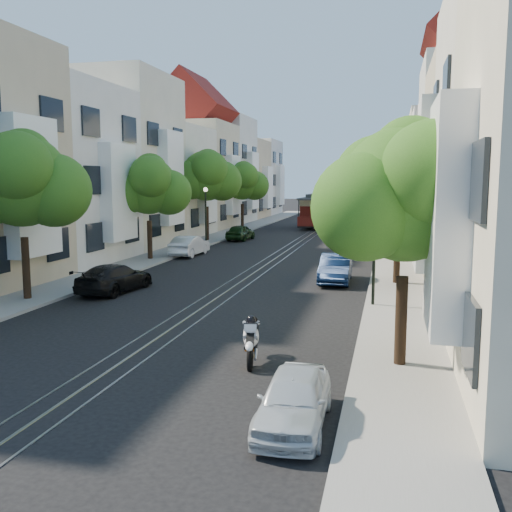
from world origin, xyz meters
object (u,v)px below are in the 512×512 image
Objects in this scene: tree_e_c at (398,183)px; parked_car_e_far at (372,237)px; parked_car_e_near at (294,399)px; cable_car at (316,210)px; parked_car_w_near at (115,278)px; tree_e_a at (408,197)px; tree_w_c at (207,177)px; tree_w_a at (22,182)px; sportbike_rider at (251,337)px; tree_w_b at (149,187)px; tree_e_d at (397,179)px; lamp_east at (375,233)px; tree_e_b at (401,182)px; parked_car_w_mid at (189,246)px; parked_car_w_far at (241,232)px; tree_w_d at (243,182)px; parked_car_e_mid at (336,269)px; lamp_west at (206,207)px.

tree_e_c is 6.50m from parked_car_e_far.
parked_car_e_far reaches higher than parked_car_e_near.
parked_car_w_near is at bearing -95.46° from cable_car.
tree_w_c reaches higher than tree_e_a.
sportbike_rider is at bearing -27.47° from tree_w_a.
tree_w_c is 16.62m from cable_car.
tree_e_c is 15.60m from tree_w_b.
tree_e_d is at bearing 63.59° from tree_w_a.
lamp_east is at bearing 57.97° from sportbike_rider.
tree_e_b reaches higher than cable_car.
parked_car_e_near is (12.26, -32.09, -4.51)m from tree_w_c.
tree_e_a is 0.77× the size of cable_car.
cable_car reaches higher than parked_car_w_mid.
tree_w_b reaches higher than lamp_east.
tree_e_a is at bearing -90.00° from tree_e_b.
tree_w_c is 9.66m from parked_car_w_mid.
tree_w_a is 38.58m from cable_car.
sportbike_rider is 31.05m from parked_car_w_far.
tree_e_c is 1.00× the size of tree_w_d.
tree_w_a reaches higher than lamp_east.
parked_car_w_near is (-11.93, 7.54, -3.78)m from tree_e_a.
tree_w_c reaches higher than parked_car_e_near.
parked_car_e_mid is at bearing 145.38° from parked_car_w_mid.
cable_car is (6.64, 14.90, -3.22)m from tree_w_c.
parked_car_e_mid is (-2.86, 12.12, -3.74)m from tree_e_a.
cable_car reaches higher than sportbike_rider.
parked_car_e_near is 0.77× the size of parked_car_w_near.
tree_w_a is 1.67× the size of parked_car_e_mid.
lamp_east is at bearing 8.57° from tree_w_a.
tree_e_d reaches higher than tree_w_d.
lamp_west reaches higher than parked_car_w_mid.
lamp_west is 18.81m from cable_car.
tree_w_a is at bearing 85.93° from parked_car_w_mid.
tree_e_a reaches higher than parked_car_e_near.
sportbike_rider is 21.93m from parked_car_w_mid.
tree_e_a is 1.33× the size of parked_car_e_far.
tree_w_c is at bearing -90.00° from tree_w_d.
tree_w_d reaches higher than tree_w_b.
tree_e_b is at bearing -74.63° from cable_car.
tree_w_d is at bearing 112.80° from lamp_east.
tree_w_c is 1.71× the size of lamp_east.
tree_w_c reaches higher than lamp_west.
tree_e_a is 28.51m from lamp_west.
tree_w_b is at bearing -90.00° from tree_w_d.
parked_car_w_mid is (-12.86, -14.45, -4.23)m from tree_e_d.
tree_w_b reaches higher than parked_car_e_mid.
tree_w_b is 4.79m from parked_car_w_mid.
lamp_west reaches higher than parked_car_w_near.
tree_e_a is 7.26m from lamp_east.
tree_e_c is 1.57× the size of lamp_west.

